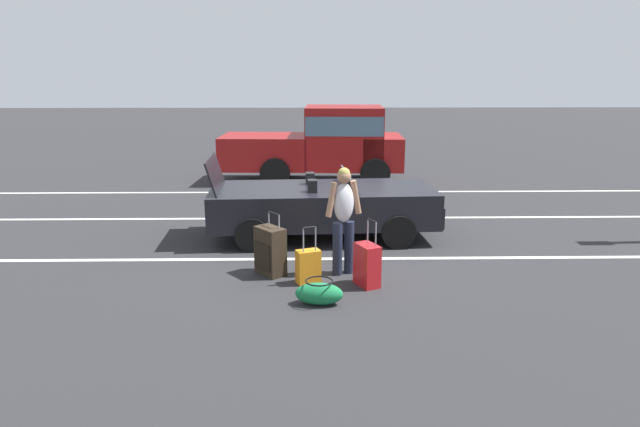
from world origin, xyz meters
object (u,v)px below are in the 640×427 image
suitcase_medium_bright (367,265)px  parked_pickup_truck_near (327,142)px  traveler_person (344,215)px  suitcase_large_black (270,251)px  duffel_bag (319,293)px  suitcase_small_carryon (308,266)px  convertible_car (333,206)px

suitcase_medium_bright → parked_pickup_truck_near: (-0.35, 8.10, 0.79)m
parked_pickup_truck_near → traveler_person: bearing=-87.1°
suitcase_large_black → duffel_bag: 1.40m
suitcase_small_carryon → suitcase_medium_bright: bearing=-119.2°
suitcase_large_black → suitcase_small_carryon: bearing=107.7°
suitcase_medium_bright → parked_pickup_truck_near: 8.14m
suitcase_medium_bright → traveler_person: bearing=-83.9°
convertible_car → traveler_person: traveler_person is taller
suitcase_small_carryon → parked_pickup_truck_near: (0.50, 7.97, 0.85)m
parked_pickup_truck_near → duffel_bag: bearing=-89.7°
suitcase_large_black → suitcase_medium_bright: suitcase_medium_bright is taller
convertible_car → traveler_person: (0.08, -2.03, 0.34)m
traveler_person → suitcase_medium_bright: bearing=-172.4°
convertible_car → suitcase_medium_bright: 2.59m
suitcase_large_black → suitcase_small_carryon: 0.70m
suitcase_large_black → parked_pickup_truck_near: (1.08, 7.59, 0.74)m
convertible_car → suitcase_large_black: 2.30m
duffel_bag → convertible_car: bearing=84.5°
convertible_car → suitcase_large_black: (-1.04, -2.04, -0.22)m
traveler_person → parked_pickup_truck_near: size_ratio=0.32×
suitcase_medium_bright → parked_pickup_truck_near: parked_pickup_truck_near is taller
convertible_car → parked_pickup_truck_near: bearing=86.4°
suitcase_medium_bright → duffel_bag: suitcase_medium_bright is taller
convertible_car → duffel_bag: (-0.31, -3.22, -0.43)m
convertible_car → suitcase_large_black: size_ratio=4.39×
suitcase_large_black → suitcase_medium_bright: size_ratio=0.98×
suitcase_medium_bright → traveler_person: size_ratio=0.59×
duffel_bag → parked_pickup_truck_near: size_ratio=0.13×
suitcase_large_black → suitcase_medium_bright: 1.52m
convertible_car → parked_pickup_truck_near: size_ratio=0.83×
duffel_bag → traveler_person: size_ratio=0.40×
convertible_car → parked_pickup_truck_near: parked_pickup_truck_near is taller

